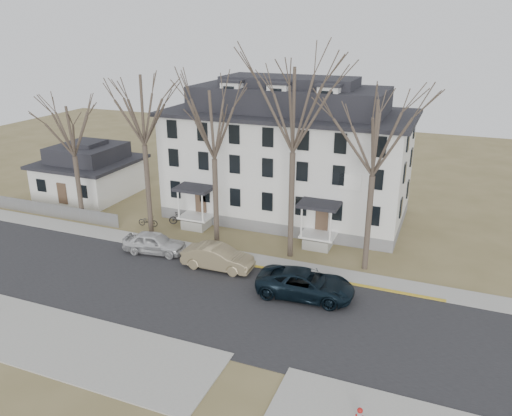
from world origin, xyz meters
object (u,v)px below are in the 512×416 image
at_px(car_tan, 218,258).
at_px(bicycle_left, 148,221).
at_px(small_house, 90,172).
at_px(tree_bungalow, 71,128).
at_px(fire_hydrant, 360,416).
at_px(tree_mid_left, 213,121).
at_px(car_navy, 305,284).
at_px(bicycle_right, 180,218).
at_px(car_silver, 154,243).
at_px(tree_center, 294,104).
at_px(boarding_house, 288,156).
at_px(tree_far_left, 141,105).
at_px(tree_mid_right, 376,133).

xyz_separation_m(car_tan, bicycle_left, (-8.87, 4.77, -0.38)).
relative_size(small_house, tree_bungalow, 0.81).
relative_size(car_tan, fire_hydrant, 5.97).
distance_m(tree_mid_left, tree_bungalow, 13.08).
xyz_separation_m(tree_mid_left, car_navy, (8.71, -5.24, -8.76)).
height_order(tree_mid_left, fire_hydrant, tree_mid_left).
height_order(tree_bungalow, bicycle_left, tree_bungalow).
relative_size(tree_mid_left, car_tan, 2.53).
distance_m(tree_mid_left, bicycle_right, 10.44).
bearing_deg(bicycle_left, tree_mid_left, -105.74).
bearing_deg(car_silver, tree_center, -78.67).
distance_m(boarding_house, small_house, 20.34).
height_order(tree_mid_left, tree_bungalow, tree_mid_left).
distance_m(tree_mid_left, car_silver, 10.05).
bearing_deg(car_tan, bicycle_right, 45.82).
height_order(tree_far_left, tree_mid_left, tree_far_left).
relative_size(tree_center, car_silver, 3.15).
bearing_deg(small_house, tree_far_left, -29.39).
relative_size(small_house, car_silver, 1.86).
distance_m(boarding_house, tree_mid_left, 9.66).
relative_size(tree_center, bicycle_right, 8.06).
bearing_deg(tree_center, car_navy, -62.63).
relative_size(small_house, bicycle_left, 5.07).
bearing_deg(small_house, bicycle_right, -17.41).
height_order(tree_bungalow, car_navy, tree_bungalow).
xyz_separation_m(tree_bungalow, bicycle_right, (8.36, 2.32, -7.57)).
relative_size(small_house, bicycle_right, 4.77).
distance_m(tree_mid_right, bicycle_right, 18.65).
relative_size(tree_mid_right, bicycle_left, 7.42).
xyz_separation_m(car_silver, car_tan, (5.50, -0.53, 0.04)).
relative_size(boarding_house, tree_far_left, 1.52).
bearing_deg(tree_mid_left, small_house, 159.97).
bearing_deg(tree_mid_right, tree_mid_left, 180.00).
bearing_deg(car_navy, car_tan, 74.45).
height_order(small_house, bicycle_left, small_house).
height_order(small_house, tree_far_left, tree_far_left).
xyz_separation_m(small_house, tree_far_left, (11.00, -6.20, 8.09)).
bearing_deg(tree_far_left, tree_bungalow, 180.00).
bearing_deg(bicycle_right, car_tan, -158.68).
xyz_separation_m(boarding_house, tree_mid_left, (-3.00, -8.15, 4.22)).
height_order(boarding_house, small_house, boarding_house).
distance_m(boarding_house, tree_bungalow, 18.17).
height_order(tree_mid_left, car_silver, tree_mid_left).
height_order(tree_mid_right, fire_hydrant, tree_mid_right).
height_order(tree_center, bicycle_right, tree_center).
relative_size(tree_mid_left, car_navy, 2.09).
xyz_separation_m(tree_mid_right, car_silver, (-15.02, -3.32, -8.81)).
bearing_deg(bicycle_left, fire_hydrant, -135.00).
bearing_deg(car_navy, tree_mid_right, -31.96).
bearing_deg(tree_mid_right, car_navy, -118.02).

